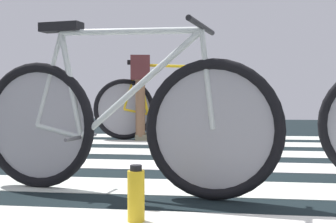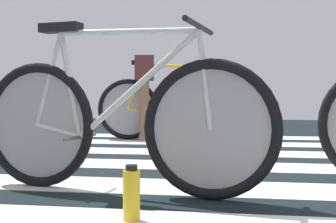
{
  "view_description": "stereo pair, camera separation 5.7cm",
  "coord_description": "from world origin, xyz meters",
  "px_view_note": "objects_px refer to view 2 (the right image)",
  "views": [
    {
      "loc": [
        -0.3,
        -2.63,
        0.56
      ],
      "look_at": [
        -0.67,
        0.19,
        0.45
      ],
      "focal_mm": 47.88,
      "sensor_mm": 36.0,
      "label": 1
    },
    {
      "loc": [
        -0.24,
        -2.63,
        0.56
      ],
      "look_at": [
        -0.67,
        0.19,
        0.45
      ],
      "focal_mm": 47.88,
      "sensor_mm": 36.0,
      "label": 2
    }
  ],
  "objects_px": {
    "bicycle_1_of_3": "(117,122)",
    "water_bottle": "(131,195)",
    "cyclist_3_of_3": "(145,86)",
    "bicycle_3_of_3": "(171,107)"
  },
  "relations": [
    {
      "from": "cyclist_3_of_3",
      "to": "water_bottle",
      "type": "bearing_deg",
      "value": -90.65
    },
    {
      "from": "bicycle_3_of_3",
      "to": "cyclist_3_of_3",
      "type": "distance_m",
      "value": 0.4
    },
    {
      "from": "bicycle_1_of_3",
      "to": "bicycle_3_of_3",
      "type": "xyz_separation_m",
      "value": [
        -0.13,
        2.9,
        0.0
      ]
    },
    {
      "from": "cyclist_3_of_3",
      "to": "bicycle_3_of_3",
      "type": "bearing_deg",
      "value": 0.0
    },
    {
      "from": "bicycle_1_of_3",
      "to": "water_bottle",
      "type": "height_order",
      "value": "bicycle_1_of_3"
    },
    {
      "from": "bicycle_1_of_3",
      "to": "water_bottle",
      "type": "distance_m",
      "value": 0.63
    },
    {
      "from": "bicycle_1_of_3",
      "to": "bicycle_3_of_3",
      "type": "height_order",
      "value": "same"
    },
    {
      "from": "bicycle_1_of_3",
      "to": "bicycle_3_of_3",
      "type": "relative_size",
      "value": 1.0
    },
    {
      "from": "cyclist_3_of_3",
      "to": "bicycle_1_of_3",
      "type": "bearing_deg",
      "value": -92.66
    },
    {
      "from": "water_bottle",
      "to": "bicycle_1_of_3",
      "type": "bearing_deg",
      "value": 110.93
    }
  ]
}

